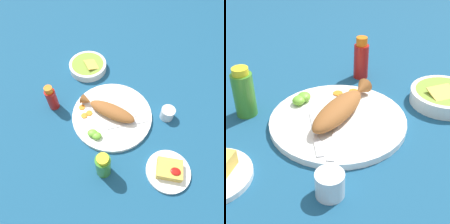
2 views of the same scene
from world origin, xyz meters
The scene contains 14 objects.
ground_plane centered at (0.00, 0.00, 0.00)m, with size 4.00×4.00×0.00m, color navy.
main_plate centered at (0.00, 0.00, 0.01)m, with size 0.36×0.36×0.02m, color white.
fried_fish centered at (-0.01, 0.00, 0.04)m, with size 0.27×0.13×0.05m.
fork_near centered at (0.09, 0.01, 0.02)m, with size 0.18×0.04×0.00m.
fork_far centered at (0.09, -0.03, 0.02)m, with size 0.17×0.09×0.00m.
carrot_slice_near centered at (-0.10, -0.01, 0.02)m, with size 0.03×0.03×0.00m, color orange.
carrot_slice_mid centered at (-0.15, 0.01, 0.02)m, with size 0.03×0.03×0.00m, color orange.
carrot_slice_far centered at (-0.12, -0.03, 0.02)m, with size 0.03×0.03×0.00m, color orange.
lime_wedge_main centered at (-0.06, -0.12, 0.03)m, with size 0.04×0.04×0.02m, color #6BB233.
lime_wedge_side centered at (-0.04, -0.13, 0.03)m, with size 0.04×0.04×0.02m, color #6BB233.
hot_sauce_bottle_red centered at (-0.28, 0.01, 0.06)m, with size 0.05×0.05×0.14m.
hot_sauce_bottle_green centered at (0.01, -0.26, 0.07)m, with size 0.06×0.06×0.14m.
salt_cup centered at (0.25, 0.04, 0.02)m, with size 0.06×0.06×0.06m.
guacamole_bowl centered at (-0.18, 0.27, 0.02)m, with size 0.20×0.20×0.05m.
Camera 2 is at (0.73, 0.18, 0.54)m, focal length 55.00 mm.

